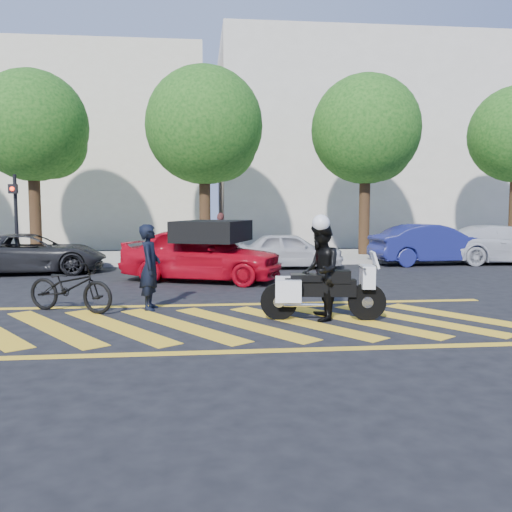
{
  "coord_description": "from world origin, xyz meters",
  "views": [
    {
      "loc": [
        -0.23,
        -9.62,
        2.13
      ],
      "look_at": [
        0.98,
        1.91,
        1.05
      ],
      "focal_mm": 38.0,
      "sensor_mm": 36.0,
      "label": 1
    }
  ],
  "objects": [
    {
      "name": "bicycle",
      "position": [
        -2.81,
        1.44,
        0.52
      ],
      "size": [
        2.06,
        1.46,
        1.03
      ],
      "primitive_type": "imported",
      "rotation": [
        0.0,
        0.0,
        1.13
      ],
      "color": "black",
      "rests_on": "ground"
    },
    {
      "name": "pedestrian_right",
      "position": [
        0.56,
        10.22,
        1.01
      ],
      "size": [
        1.09,
        0.87,
        1.73
      ],
      "primitive_type": "imported",
      "rotation": [
        0.0,
        0.0,
        2.61
      ],
      "color": "brown",
      "rests_on": "sidewalk"
    },
    {
      "name": "signal_pole",
      "position": [
        -6.5,
        9.74,
        1.92
      ],
      "size": [
        0.28,
        0.43,
        3.2
      ],
      "color": "black",
      "rests_on": "ground"
    },
    {
      "name": "building_right",
      "position": [
        9.0,
        21.0,
        5.5
      ],
      "size": [
        16.0,
        8.0,
        11.0
      ],
      "primitive_type": "cube",
      "color": "beige",
      "rests_on": "ground"
    },
    {
      "name": "parked_mid_right",
      "position": [
        2.85,
        8.56,
        0.62
      ],
      "size": [
        3.72,
        1.73,
        1.23
      ],
      "primitive_type": "imported",
      "rotation": [
        0.0,
        0.0,
        1.49
      ],
      "color": "#B2B2B6",
      "rests_on": "ground"
    },
    {
      "name": "red_convertible",
      "position": [
        -0.16,
        5.64,
        0.77
      ],
      "size": [
        4.88,
        3.32,
        1.54
      ],
      "primitive_type": "imported",
      "rotation": [
        0.0,
        0.0,
        1.2
      ],
      "color": "#BA0819",
      "rests_on": "ground"
    },
    {
      "name": "officer_moto",
      "position": [
        2.0,
        0.17,
        0.91
      ],
      "size": [
        0.8,
        0.97,
        1.82
      ],
      "primitive_type": "imported",
      "rotation": [
        0.0,
        0.0,
        -1.71
      ],
      "color": "black",
      "rests_on": "ground"
    },
    {
      "name": "parked_mid_left",
      "position": [
        -5.5,
        8.02,
        0.63
      ],
      "size": [
        4.76,
        2.65,
        1.26
      ],
      "primitive_type": "imported",
      "rotation": [
        0.0,
        0.0,
        1.7
      ],
      "color": "black",
      "rests_on": "ground"
    },
    {
      "name": "police_motorcycle",
      "position": [
        2.02,
        0.18,
        0.56
      ],
      "size": [
        2.33,
        0.84,
        1.03
      ],
      "rotation": [
        0.0,
        0.0,
        -0.14
      ],
      "color": "black",
      "rests_on": "ground"
    },
    {
      "name": "parked_right",
      "position": [
        8.2,
        9.2,
        0.73
      ],
      "size": [
        4.56,
        1.92,
        1.46
      ],
      "primitive_type": "imported",
      "rotation": [
        0.0,
        0.0,
        1.65
      ],
      "color": "navy",
      "rests_on": "ground"
    },
    {
      "name": "sidewalk",
      "position": [
        0.0,
        12.0,
        0.07
      ],
      "size": [
        60.0,
        5.0,
        0.15
      ],
      "primitive_type": "cube",
      "color": "#9E998E",
      "rests_on": "ground"
    },
    {
      "name": "building_left",
      "position": [
        -8.0,
        21.0,
        5.0
      ],
      "size": [
        16.0,
        8.0,
        10.0
      ],
      "primitive_type": "cube",
      "color": "beige",
      "rests_on": "ground"
    },
    {
      "name": "tree_center",
      "position": [
        0.13,
        12.06,
        5.1
      ],
      "size": [
        4.6,
        4.6,
        7.56
      ],
      "color": "black",
      "rests_on": "ground"
    },
    {
      "name": "parked_far_right",
      "position": [
        10.93,
        9.2,
        0.71
      ],
      "size": [
        5.04,
        2.41,
        1.42
      ],
      "primitive_type": "imported",
      "rotation": [
        0.0,
        0.0,
        1.48
      ],
      "color": "silver",
      "rests_on": "ground"
    },
    {
      "name": "ground",
      "position": [
        0.0,
        0.0,
        0.0
      ],
      "size": [
        90.0,
        90.0,
        0.0
      ],
      "primitive_type": "plane",
      "color": "black",
      "rests_on": "ground"
    },
    {
      "name": "crosswalk",
      "position": [
        -0.04,
        0.0,
        0.0
      ],
      "size": [
        12.33,
        4.0,
        0.01
      ],
      "color": "yellow",
      "rests_on": "ground"
    },
    {
      "name": "officer_bike",
      "position": [
        -1.24,
        1.55,
        0.88
      ],
      "size": [
        0.47,
        0.67,
        1.75
      ],
      "primitive_type": "imported",
      "rotation": [
        0.0,
        0.0,
        1.49
      ],
      "color": "black",
      "rests_on": "ground"
    },
    {
      "name": "tree_right",
      "position": [
        6.63,
        12.06,
        5.05
      ],
      "size": [
        4.4,
        4.4,
        7.41
      ],
      "color": "black",
      "rests_on": "ground"
    },
    {
      "name": "tree_left",
      "position": [
        -6.37,
        12.06,
        4.99
      ],
      "size": [
        4.2,
        4.2,
        7.26
      ],
      "color": "black",
      "rests_on": "ground"
    }
  ]
}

